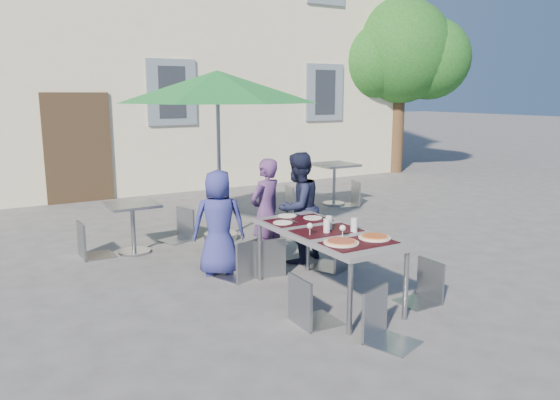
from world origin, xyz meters
TOP-DOWN VIEW (x-y plane):
  - ground at (0.00, 0.00)m, footprint 90.00×90.00m
  - tree at (6.55, 7.54)m, footprint 3.60×3.00m
  - dining_table at (-0.77, 0.59)m, footprint 0.80×1.85m
  - pizza_near_left at (-0.94, 0.10)m, footprint 0.35×0.35m
  - pizza_near_right at (-0.54, 0.08)m, footprint 0.32×0.32m
  - glassware at (-0.74, 0.49)m, footprint 0.55×0.40m
  - place_settings at (-0.78, 1.20)m, footprint 0.69×0.49m
  - child_0 at (-1.43, 1.90)m, footprint 0.74×0.62m
  - child_1 at (-0.75, 1.95)m, footprint 0.59×0.48m
  - child_2 at (-0.33, 1.86)m, footprint 0.80×0.62m
  - chair_0 at (-1.27, 1.59)m, footprint 0.53×0.54m
  - chair_1 at (-0.95, 1.56)m, footprint 0.46×0.47m
  - chair_2 at (-0.08, 1.32)m, footprint 0.60×0.60m
  - chair_3 at (-1.31, 0.11)m, footprint 0.42×0.41m
  - chair_4 at (0.07, -0.03)m, footprint 0.38×0.38m
  - chair_5 at (-0.93, -0.54)m, footprint 0.51×0.51m
  - patio_umbrella at (-0.77, 3.35)m, footprint 2.93×2.93m
  - cafe_table_0 at (-2.09, 3.32)m, footprint 0.66×0.66m
  - bg_chair_l_0 at (-2.66, 3.43)m, footprint 0.43×0.42m
  - bg_chair_r_0 at (-1.28, 3.67)m, footprint 0.51×0.51m
  - cafe_table_1 at (2.27, 4.62)m, footprint 0.77×0.77m
  - bg_chair_l_1 at (1.20, 4.39)m, footprint 0.52×0.52m
  - bg_chair_r_1 at (2.53, 4.40)m, footprint 0.50×0.50m

SIDE VIEW (x-z plane):
  - ground at x=0.00m, z-range 0.00..0.00m
  - cafe_table_0 at x=-2.09m, z-range 0.11..0.82m
  - chair_4 at x=0.07m, z-range 0.07..0.91m
  - chair_1 at x=-0.95m, z-range 0.07..0.97m
  - chair_5 at x=-0.93m, z-range 0.08..0.98m
  - chair_3 at x=-1.31m, z-range 0.08..0.99m
  - bg_chair_r_0 at x=-1.28m, z-range 0.08..0.99m
  - bg_chair_r_1 at x=2.53m, z-range 0.08..1.00m
  - bg_chair_l_0 at x=-2.66m, z-range 0.08..1.01m
  - chair_0 at x=-1.27m, z-range 0.08..1.02m
  - bg_chair_l_1 at x=1.20m, z-range 0.09..1.06m
  - cafe_table_1 at x=2.27m, z-range 0.18..1.01m
  - chair_2 at x=-0.08m, z-range 0.09..1.12m
  - child_0 at x=-1.43m, z-range 0.00..1.29m
  - child_1 at x=-0.75m, z-range 0.00..1.38m
  - dining_table at x=-0.77m, z-range 0.32..1.07m
  - child_2 at x=-0.33m, z-range 0.00..1.44m
  - place_settings at x=-0.78m, z-range 0.76..0.77m
  - pizza_near_right at x=-0.54m, z-range 0.75..0.78m
  - pizza_near_left at x=-0.94m, z-range 0.75..0.78m
  - glassware at x=-0.74m, z-range 0.75..0.90m
  - patio_umbrella at x=-0.77m, z-range 1.01..3.51m
  - tree at x=6.55m, z-range 0.90..5.60m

